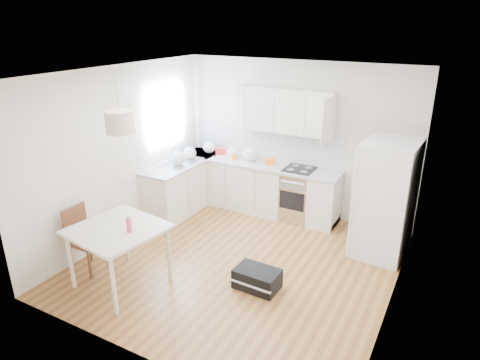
% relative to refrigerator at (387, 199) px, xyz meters
% --- Properties ---
extents(floor, '(4.20, 4.20, 0.00)m').
position_rel_refrigerator_xyz_m(floor, '(-1.74, -1.30, -0.87)').
color(floor, brown).
rests_on(floor, ground).
extents(ceiling, '(4.20, 4.20, 0.00)m').
position_rel_refrigerator_xyz_m(ceiling, '(-1.74, -1.30, 1.83)').
color(ceiling, white).
rests_on(ceiling, wall_back).
extents(wall_back, '(4.20, 0.00, 4.20)m').
position_rel_refrigerator_xyz_m(wall_back, '(-1.74, 0.80, 0.48)').
color(wall_back, silver).
rests_on(wall_back, floor).
extents(wall_left, '(0.00, 4.20, 4.20)m').
position_rel_refrigerator_xyz_m(wall_left, '(-3.84, -1.30, 0.48)').
color(wall_left, silver).
rests_on(wall_left, floor).
extents(wall_right, '(0.00, 4.20, 4.20)m').
position_rel_refrigerator_xyz_m(wall_right, '(0.36, -1.30, 0.48)').
color(wall_right, silver).
rests_on(wall_right, floor).
extents(window_glassblock, '(0.02, 1.00, 1.00)m').
position_rel_refrigerator_xyz_m(window_glassblock, '(-3.83, -0.15, 0.88)').
color(window_glassblock, '#BFE0F9').
rests_on(window_glassblock, wall_left).
extents(cabinets_back, '(3.00, 0.60, 0.88)m').
position_rel_refrigerator_xyz_m(cabinets_back, '(-2.34, 0.50, -0.43)').
color(cabinets_back, white).
rests_on(cabinets_back, floor).
extents(cabinets_left, '(0.60, 1.80, 0.88)m').
position_rel_refrigerator_xyz_m(cabinets_left, '(-3.54, -0.10, -0.43)').
color(cabinets_left, white).
rests_on(cabinets_left, floor).
extents(counter_back, '(3.02, 0.64, 0.04)m').
position_rel_refrigerator_xyz_m(counter_back, '(-2.34, 0.50, 0.03)').
color(counter_back, '#B1B4B7').
rests_on(counter_back, cabinets_back).
extents(counter_left, '(0.64, 1.82, 0.04)m').
position_rel_refrigerator_xyz_m(counter_left, '(-3.54, -0.10, 0.03)').
color(counter_left, '#B1B4B7').
rests_on(counter_left, cabinets_left).
extents(backsplash_back, '(3.00, 0.01, 0.58)m').
position_rel_refrigerator_xyz_m(backsplash_back, '(-2.34, 0.79, 0.34)').
color(backsplash_back, white).
rests_on(backsplash_back, wall_back).
extents(backsplash_left, '(0.01, 1.80, 0.58)m').
position_rel_refrigerator_xyz_m(backsplash_left, '(-3.83, -0.10, 0.34)').
color(backsplash_left, white).
rests_on(backsplash_left, wall_left).
extents(upper_cabinets, '(1.70, 0.32, 0.75)m').
position_rel_refrigerator_xyz_m(upper_cabinets, '(-1.89, 0.64, 1.00)').
color(upper_cabinets, white).
rests_on(upper_cabinets, wall_back).
extents(range_oven, '(0.50, 0.61, 0.88)m').
position_rel_refrigerator_xyz_m(range_oven, '(-1.54, 0.50, -0.43)').
color(range_oven, silver).
rests_on(range_oven, floor).
extents(sink, '(0.50, 0.80, 0.16)m').
position_rel_refrigerator_xyz_m(sink, '(-3.54, -0.15, 0.04)').
color(sink, silver).
rests_on(sink, counter_left).
extents(refrigerator, '(0.90, 0.93, 1.75)m').
position_rel_refrigerator_xyz_m(refrigerator, '(0.00, 0.00, 0.00)').
color(refrigerator, white).
rests_on(refrigerator, floor).
extents(dining_table, '(1.21, 1.21, 0.84)m').
position_rel_refrigerator_xyz_m(dining_table, '(-2.86, -2.50, -0.13)').
color(dining_table, beige).
rests_on(dining_table, floor).
extents(dining_chair, '(0.40, 0.40, 0.94)m').
position_rel_refrigerator_xyz_m(dining_chair, '(-3.50, -2.45, -0.40)').
color(dining_chair, '#532B18').
rests_on(dining_chair, floor).
extents(drink_bottle, '(0.08, 0.08, 0.23)m').
position_rel_refrigerator_xyz_m(drink_bottle, '(-2.64, -2.50, 0.08)').
color(drink_bottle, '#DF3E5D').
rests_on(drink_bottle, dining_table).
extents(gym_bag, '(0.59, 0.40, 0.27)m').
position_rel_refrigerator_xyz_m(gym_bag, '(-1.24, -1.71, -0.74)').
color(gym_bag, black).
rests_on(gym_bag, floor).
extents(pendant_lamp, '(0.35, 0.35, 0.27)m').
position_rel_refrigerator_xyz_m(pendant_lamp, '(-2.80, -2.32, 1.31)').
color(pendant_lamp, beige).
rests_on(pendant_lamp, ceiling).
extents(grocery_bag_a, '(0.24, 0.21, 0.22)m').
position_rel_refrigerator_xyz_m(grocery_bag_a, '(-3.41, 0.57, 0.16)').
color(grocery_bag_a, white).
rests_on(grocery_bag_a, counter_back).
extents(grocery_bag_b, '(0.21, 0.18, 0.19)m').
position_rel_refrigerator_xyz_m(grocery_bag_b, '(-2.88, 0.53, 0.14)').
color(grocery_bag_b, white).
rests_on(grocery_bag_b, counter_back).
extents(grocery_bag_c, '(0.28, 0.24, 0.25)m').
position_rel_refrigerator_xyz_m(grocery_bag_c, '(-2.50, 0.52, 0.17)').
color(grocery_bag_c, white).
rests_on(grocery_bag_c, counter_back).
extents(grocery_bag_d, '(0.25, 0.21, 0.22)m').
position_rel_refrigerator_xyz_m(grocery_bag_d, '(-3.53, 0.10, 0.16)').
color(grocery_bag_d, white).
rests_on(grocery_bag_d, counter_back).
extents(grocery_bag_e, '(0.27, 0.23, 0.24)m').
position_rel_refrigerator_xyz_m(grocery_bag_e, '(-3.50, -0.27, 0.17)').
color(grocery_bag_e, white).
rests_on(grocery_bag_e, counter_left).
extents(snack_orange, '(0.20, 0.17, 0.11)m').
position_rel_refrigerator_xyz_m(snack_orange, '(-2.09, 0.48, 0.10)').
color(snack_orange, orange).
rests_on(snack_orange, counter_back).
extents(snack_yellow, '(0.18, 0.17, 0.11)m').
position_rel_refrigerator_xyz_m(snack_yellow, '(-2.83, 0.46, 0.10)').
color(snack_yellow, orange).
rests_on(snack_yellow, counter_back).
extents(snack_red, '(0.20, 0.20, 0.12)m').
position_rel_refrigerator_xyz_m(snack_red, '(-3.17, 0.60, 0.11)').
color(snack_red, red).
rests_on(snack_red, counter_back).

